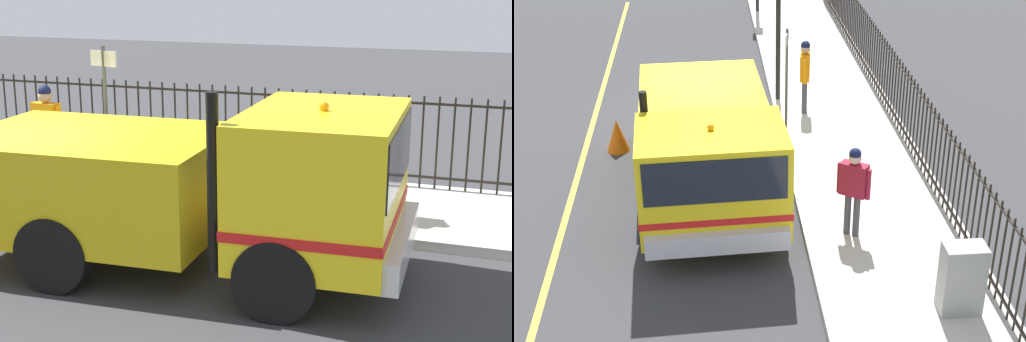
# 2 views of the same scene
# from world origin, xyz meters

# --- Properties ---
(ground_plane) EXTENTS (59.39, 59.39, 0.00)m
(ground_plane) POSITION_xyz_m (0.00, 0.00, 0.00)
(ground_plane) COLOR #38383A
(ground_plane) RESTS_ON ground
(sidewalk_slab) EXTENTS (2.91, 26.99, 0.15)m
(sidewalk_slab) POSITION_xyz_m (3.17, 0.00, 0.08)
(sidewalk_slab) COLOR beige
(sidewalk_slab) RESTS_ON ground
(lane_marking) EXTENTS (0.12, 24.29, 0.01)m
(lane_marking) POSITION_xyz_m (-2.63, 0.00, 0.00)
(lane_marking) COLOR yellow
(lane_marking) RESTS_ON ground
(work_truck) EXTENTS (2.77, 5.93, 2.54)m
(work_truck) POSITION_xyz_m (0.06, -2.92, 1.23)
(work_truck) COLOR yellow
(work_truck) RESTS_ON ground
(worker_standing) EXTENTS (0.53, 0.44, 1.68)m
(worker_standing) POSITION_xyz_m (2.54, -4.51, 1.18)
(worker_standing) COLOR maroon
(worker_standing) RESTS_ON sidewalk_slab
(pedestrian_distant) EXTENTS (0.30, 0.64, 1.76)m
(pedestrian_distant) POSITION_xyz_m (2.42, 1.10, 1.23)
(pedestrian_distant) COLOR orange
(pedestrian_distant) RESTS_ON sidewalk_slab
(iron_fence) EXTENTS (0.04, 22.98, 1.60)m
(iron_fence) POSITION_xyz_m (4.42, 0.00, 0.96)
(iron_fence) COLOR black
(iron_fence) RESTS_ON sidewalk_slab
(utility_cabinet) EXTENTS (0.63, 0.41, 1.14)m
(utility_cabinet) POSITION_xyz_m (3.76, -6.80, 0.72)
(utility_cabinet) COLOR gray
(utility_cabinet) RESTS_ON sidewalk_slab
(traffic_cone) EXTENTS (0.50, 0.50, 0.72)m
(traffic_cone) POSITION_xyz_m (-1.89, -0.38, 0.36)
(traffic_cone) COLOR orange
(traffic_cone) RESTS_ON ground
(street_sign) EXTENTS (0.13, 0.50, 2.53)m
(street_sign) POSITION_xyz_m (1.81, -0.44, 1.72)
(street_sign) COLOR #4C4C4C
(street_sign) RESTS_ON sidewalk_slab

